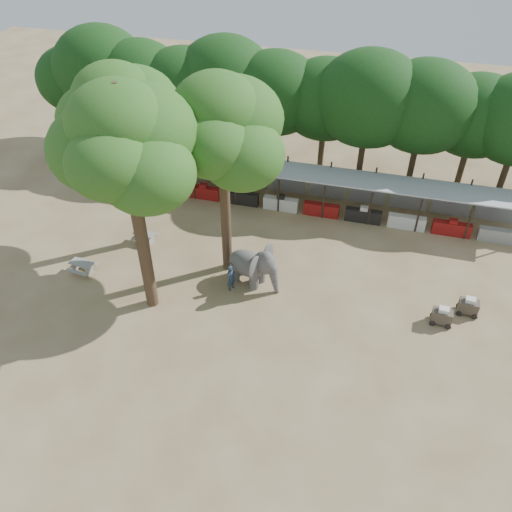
% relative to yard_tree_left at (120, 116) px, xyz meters
% --- Properties ---
extents(ground, '(100.00, 100.00, 0.00)m').
position_rel_yard_tree_left_xyz_m(ground, '(9.13, -7.19, -8.20)').
color(ground, brown).
rests_on(ground, ground).
extents(vendor_stalls, '(28.00, 2.99, 2.80)m').
position_rel_yard_tree_left_xyz_m(vendor_stalls, '(9.13, 6.65, -7.02)').
color(vendor_stalls, '#A1A3A8').
rests_on(vendor_stalls, ground).
extents(yard_tree_left, '(7.10, 6.90, 11.02)m').
position_rel_yard_tree_left_xyz_m(yard_tree_left, '(0.00, 0.00, 0.00)').
color(yard_tree_left, '#332316').
rests_on(yard_tree_left, ground).
extents(yard_tree_center, '(7.10, 6.90, 12.04)m').
position_rel_yard_tree_left_xyz_m(yard_tree_center, '(3.00, -5.00, 1.01)').
color(yard_tree_center, '#332316').
rests_on(yard_tree_center, ground).
extents(yard_tree_back, '(7.10, 6.90, 11.36)m').
position_rel_yard_tree_left_xyz_m(yard_tree_back, '(6.00, -1.00, 0.34)').
color(yard_tree_back, '#332316').
rests_on(yard_tree_back, ground).
extents(backdrop_trees, '(46.46, 5.95, 8.33)m').
position_rel_yard_tree_left_xyz_m(backdrop_trees, '(9.13, 11.81, -2.69)').
color(backdrop_trees, '#332316').
rests_on(backdrop_trees, ground).
extents(elephant, '(3.38, 2.50, 2.51)m').
position_rel_yard_tree_left_xyz_m(elephant, '(7.98, -2.12, -6.94)').
color(elephant, '#464343').
rests_on(elephant, ground).
extents(handler, '(0.61, 0.69, 1.61)m').
position_rel_yard_tree_left_xyz_m(handler, '(6.92, -2.99, -7.39)').
color(handler, '#26384C').
rests_on(handler, ground).
extents(picnic_table_near, '(1.55, 1.43, 0.70)m').
position_rel_yard_tree_left_xyz_m(picnic_table_near, '(-1.87, -3.87, -7.75)').
color(picnic_table_near, gray).
rests_on(picnic_table_near, ground).
extents(picnic_table_far, '(1.46, 1.34, 0.67)m').
position_rel_yard_tree_left_xyz_m(picnic_table_far, '(0.34, -0.18, -7.76)').
color(picnic_table_far, gray).
rests_on(picnic_table_far, ground).
extents(cart_front, '(1.13, 0.78, 1.07)m').
position_rel_yard_tree_left_xyz_m(cart_front, '(18.19, -2.65, -7.67)').
color(cart_front, '#393127').
rests_on(cart_front, ground).
extents(cart_back, '(1.13, 0.77, 1.07)m').
position_rel_yard_tree_left_xyz_m(cart_back, '(19.55, -1.53, -7.67)').
color(cart_back, '#393127').
rests_on(cart_back, ground).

